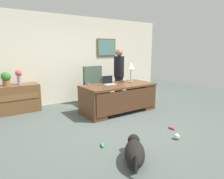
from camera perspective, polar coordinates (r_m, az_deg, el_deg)
The scene contains 14 objects.
ground_plane at distance 4.60m, azimuth 2.35°, elevation -9.78°, with size 12.00×12.00×0.00m, color #4C5651.
back_wall at distance 6.57m, azimuth -11.32°, elevation 8.44°, with size 7.00×0.16×2.70m.
desk at distance 5.38m, azimuth 1.96°, elevation -2.08°, with size 1.97×0.93×0.75m.
credenza at distance 5.86m, azimuth -27.40°, elevation -2.63°, with size 1.52×0.50×0.75m.
armchair at distance 6.11m, azimuth -4.79°, elevation 0.45°, with size 0.60×0.59×1.17m.
person_standing at distance 6.31m, azimuth 1.99°, elevation 4.11°, with size 0.32×0.32×1.68m.
dog_lying at distance 3.15m, azimuth 6.43°, elevation -17.20°, with size 0.66×0.73×0.30m.
laptop at distance 5.31m, azimuth -0.99°, elevation 2.07°, with size 0.32×0.22×0.22m.
desk_lamp at distance 5.67m, azimuth 5.42°, elevation 6.48°, with size 0.22×0.22×0.56m.
vase_with_flowers at distance 5.80m, azimuth -25.08°, elevation 3.66°, with size 0.17×0.17×0.39m.
potted_plant at distance 5.76m, azimuth -28.04°, elevation 2.88°, with size 0.24×0.24×0.36m.
dog_toy_ball at distance 4.04m, azimuth 18.01°, elevation -12.64°, with size 0.11×0.11×0.11m, color beige.
dog_toy_bone at distance 3.61m, azimuth -2.80°, elevation -15.53°, with size 0.16×0.05×0.05m, color green.
dog_toy_plush at distance 4.49m, azimuth 16.65°, elevation -10.50°, with size 0.18×0.05×0.05m, color #D8338C.
Camera 1 is at (-2.58, -3.43, 1.65)m, focal length 32.01 mm.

